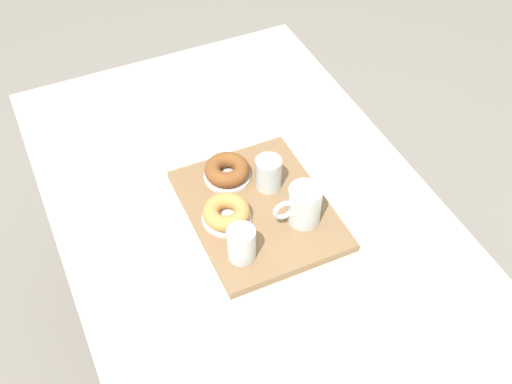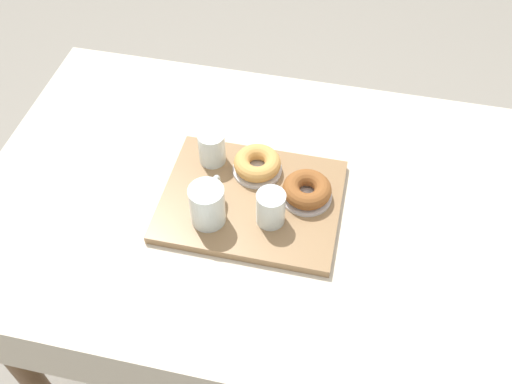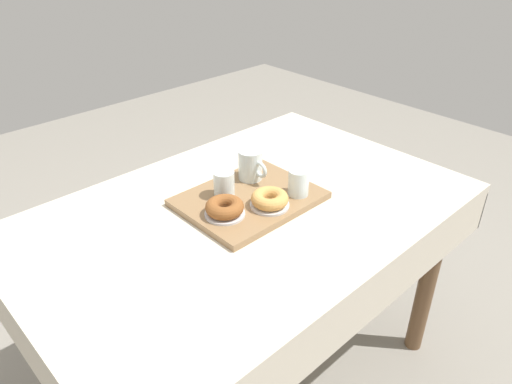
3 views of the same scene
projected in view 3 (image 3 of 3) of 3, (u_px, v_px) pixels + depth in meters
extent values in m
plane|color=gray|center=(248.00, 374.00, 1.84)|extent=(6.00, 6.00, 0.00)
cube|color=beige|center=(246.00, 213.00, 1.46)|extent=(1.36, 0.89, 0.03)
cube|color=beige|center=(167.00, 185.00, 1.78)|extent=(1.36, 0.01, 0.14)
cube|color=beige|center=(363.00, 310.00, 1.23)|extent=(1.36, 0.01, 0.14)
cube|color=beige|center=(373.00, 167.00, 1.90)|extent=(0.01, 0.89, 0.14)
cube|color=beige|center=(30.00, 354.00, 1.10)|extent=(0.01, 0.89, 0.14)
cylinder|color=brown|center=(290.00, 203.00, 2.22)|extent=(0.06, 0.06, 0.72)
cylinder|color=brown|center=(37.00, 337.00, 1.53)|extent=(0.06, 0.06, 0.72)
cylinder|color=brown|center=(429.00, 276.00, 1.78)|extent=(0.06, 0.06, 0.72)
cube|color=olive|center=(249.00, 199.00, 1.48)|extent=(0.40, 0.32, 0.02)
cylinder|color=silver|center=(250.00, 165.00, 1.54)|extent=(0.08, 0.08, 0.10)
cylinder|color=#5B230A|center=(250.00, 167.00, 1.55)|extent=(0.07, 0.07, 0.07)
torus|color=silver|center=(261.00, 170.00, 1.51)|extent=(0.02, 0.06, 0.05)
cylinder|color=silver|center=(224.00, 184.00, 1.45)|extent=(0.06, 0.06, 0.08)
cylinder|color=silver|center=(224.00, 191.00, 1.46)|extent=(0.05, 0.05, 0.03)
cylinder|color=silver|center=(299.00, 182.00, 1.46)|extent=(0.06, 0.06, 0.08)
cylinder|color=silver|center=(298.00, 189.00, 1.47)|extent=(0.05, 0.05, 0.03)
cylinder|color=silver|center=(270.00, 205.00, 1.42)|extent=(0.12, 0.12, 0.01)
torus|color=tan|center=(270.00, 198.00, 1.41)|extent=(0.11, 0.11, 0.04)
cylinder|color=silver|center=(225.00, 214.00, 1.38)|extent=(0.12, 0.12, 0.01)
torus|color=brown|center=(225.00, 207.00, 1.37)|extent=(0.11, 0.11, 0.04)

